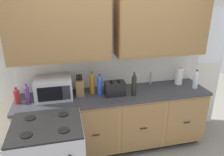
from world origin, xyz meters
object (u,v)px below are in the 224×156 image
paper_towel_roll (179,76)px  bottle_violet (27,93)px  bottle_red (17,96)px  bottle_clear (196,79)px  bottle_amber (92,83)px  microwave (54,88)px  bottle_dark (134,84)px  toaster (115,88)px  bottle_blue (100,85)px  knife_block (80,87)px

paper_towel_roll → bottle_violet: bearing=-177.2°
bottle_red → bottle_clear: bearing=-1.8°
bottle_amber → paper_towel_roll: bearing=1.7°
microwave → bottle_dark: size_ratio=1.42×
toaster → bottle_clear: bottle_clear is taller
microwave → bottle_red: 0.46m
bottle_red → bottle_blue: bottle_blue is taller
toaster → bottle_amber: bottle_amber is taller
bottle_red → bottle_clear: (2.52, -0.08, 0.03)m
bottle_amber → bottle_dark: size_ratio=0.95×
bottle_blue → bottle_dark: bottle_dark is taller
paper_towel_roll → microwave: bearing=-178.0°
toaster → paper_towel_roll: size_ratio=1.08×
microwave → toaster: microwave is taller
paper_towel_roll → bottle_blue: bottle_blue is taller
bottle_clear → bottle_blue: (-1.43, 0.10, 0.00)m
microwave → bottle_amber: bearing=2.7°
microwave → bottle_violet: size_ratio=1.95×
toaster → bottle_red: bearing=178.4°
toaster → bottle_amber: (-0.30, 0.12, 0.06)m
paper_towel_roll → bottle_red: size_ratio=1.18×
bottle_amber → bottle_clear: bearing=-6.0°
bottle_dark → knife_block: bearing=166.1°
bottle_blue → bottle_dark: 0.47m
knife_block → microwave: bearing=-178.5°
knife_block → bottle_red: size_ratio=1.40×
bottle_red → bottle_blue: size_ratio=0.75×
microwave → bottle_blue: bearing=-2.9°
bottle_clear → bottle_dark: 0.98m
microwave → paper_towel_roll: bearing=2.0°
bottle_clear → bottle_violet: (-2.39, 0.09, -0.02)m
paper_towel_roll → bottle_blue: (-1.27, -0.10, 0.01)m
paper_towel_roll → bottle_blue: bearing=-175.6°
bottle_clear → bottle_blue: 1.44m
bottle_violet → bottle_clear: bearing=-2.2°
knife_block → bottle_clear: knife_block is taller
bottle_violet → bottle_dark: size_ratio=0.73×
bottle_amber → knife_block: bearing=-174.8°
paper_towel_roll → bottle_clear: 0.26m
microwave → toaster: size_ratio=1.71×
toaster → bottle_violet: bearing=177.5°
toaster → bottle_violet: 1.16m
microwave → knife_block: 0.35m
toaster → bottle_blue: bottle_blue is taller
paper_towel_roll → bottle_violet: (-2.23, -0.11, -0.01)m
bottle_red → bottle_clear: size_ratio=0.77×
bottle_red → bottle_dark: 1.54m
microwave → bottle_dark: 1.09m
microwave → bottle_clear: bearing=-3.8°
bottle_amber → bottle_violet: bearing=-175.4°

